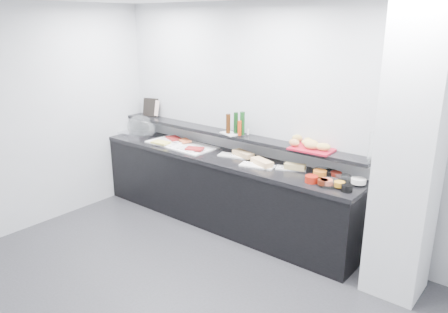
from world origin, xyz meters
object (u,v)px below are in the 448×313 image
Objects in this scene: sandwich_plate_mid at (257,166)px; carafe at (373,147)px; cloche_base at (136,133)px; framed_print at (150,107)px; condiment_tray at (230,134)px; bread_tray at (312,149)px.

sandwich_plate_mid is 1.29m from carafe.
sandwich_plate_mid is (2.17, -0.07, -0.01)m from cloche_base.
cloche_base is 0.43m from framed_print.
carafe reaches higher than sandwich_plate_mid.
sandwich_plate_mid is at bearing -24.30° from framed_print.
framed_print is at bearing -165.26° from condiment_tray.
bread_tray reaches higher than sandwich_plate_mid.
framed_print reaches higher than condiment_tray.
cloche_base is 1.68× the size of carafe.
bread_tray reaches higher than condiment_tray.
sandwich_plate_mid is 0.65m from bread_tray.
sandwich_plate_mid is 1.30× the size of carafe.
cloche_base is 2.04× the size of condiment_tray.
bread_tray is 0.67m from carafe.
bread_tray is (0.56, 0.22, 0.25)m from sandwich_plate_mid.
condiment_tray is (1.63, 0.12, 0.24)m from cloche_base.
bread_tray is at bearing 178.84° from carafe.
condiment_tray is at bearing 178.41° from bread_tray.
condiment_tray is (1.53, -0.09, -0.12)m from framed_print.
framed_print is at bearing 175.54° from bread_tray.
condiment_tray is (-0.54, 0.19, 0.25)m from sandwich_plate_mid.
condiment_tray is 0.82× the size of carafe.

